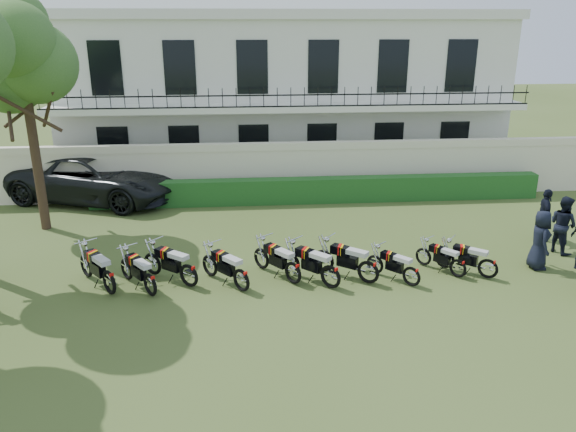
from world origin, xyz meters
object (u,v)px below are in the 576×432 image
object	(u,v)px
motorcycle_8	(458,264)
suv	(96,178)
motorcycle_0	(109,277)
motorcycle_4	(293,268)
motorcycle_5	(331,271)
motorcycle_6	(369,267)
officer_3	(540,240)
motorcycle_7	(412,272)
motorcycle_3	(241,275)
motorcycle_2	(189,270)
tree_west_near	(22,55)
officer_4	(563,225)
officer_5	(545,215)
motorcycle_1	(150,279)
motorcycle_9	(489,264)

from	to	relation	value
motorcycle_8	suv	distance (m)	14.56
motorcycle_0	motorcycle_4	size ratio (longest dim) A/B	1.06
motorcycle_4	motorcycle_5	distance (m)	1.06
motorcycle_8	motorcycle_5	bearing A→B (deg)	147.47
motorcycle_6	officer_3	distance (m)	5.27
motorcycle_6	suv	world-z (taller)	suv
motorcycle_5	motorcycle_7	bearing A→B (deg)	-46.15
motorcycle_0	motorcycle_4	world-z (taller)	motorcycle_0
motorcycle_0	motorcycle_3	world-z (taller)	motorcycle_0
motorcycle_2	motorcycle_3	distance (m)	1.48
tree_west_near	motorcycle_4	world-z (taller)	tree_west_near
officer_4	officer_5	bearing A→B (deg)	-18.44
motorcycle_2	motorcycle_8	bearing A→B (deg)	-51.22
tree_west_near	motorcycle_6	distance (m)	12.78
motorcycle_2	tree_west_near	bearing A→B (deg)	85.22
motorcycle_7	officer_5	bearing A→B (deg)	-12.40
motorcycle_1	officer_4	bearing A→B (deg)	-27.55
tree_west_near	motorcycle_9	distance (m)	15.70
motorcycle_4	officer_4	bearing A→B (deg)	-27.15
motorcycle_0	motorcycle_8	xyz separation A→B (m)	(9.63, 0.23, -0.11)
motorcycle_3	officer_3	xyz separation A→B (m)	(8.71, 0.83, 0.38)
motorcycle_6	officer_4	bearing A→B (deg)	-36.20
suv	motorcycle_2	bearing A→B (deg)	-133.28
motorcycle_3	tree_west_near	bearing A→B (deg)	100.49
tree_west_near	motorcycle_1	size ratio (longest dim) A/B	4.83
motorcycle_1	officer_4	distance (m)	12.60
suv	officer_4	xyz separation A→B (m)	(15.81, -6.79, -0.03)
motorcycle_1	motorcycle_8	distance (m)	8.54
motorcycle_1	motorcycle_3	size ratio (longest dim) A/B	1.03
motorcycle_7	motorcycle_9	distance (m)	2.31
suv	motorcycle_8	bearing A→B (deg)	-105.91
tree_west_near	motorcycle_2	distance (m)	9.17
motorcycle_3	motorcycle_7	world-z (taller)	motorcycle_3
motorcycle_9	motorcycle_8	bearing A→B (deg)	118.59
motorcycle_1	motorcycle_4	xyz separation A→B (m)	(3.83, 0.40, 0.01)
motorcycle_4	motorcycle_5	bearing A→B (deg)	-58.28
tree_west_near	motorcycle_2	world-z (taller)	tree_west_near
tree_west_near	officer_5	distance (m)	17.73
tree_west_near	motorcycle_7	size ratio (longest dim) A/B	5.80
tree_west_near	officer_4	bearing A→B (deg)	-12.08
motorcycle_5	officer_5	distance (m)	8.19
tree_west_near	motorcycle_2	size ratio (longest dim) A/B	4.74
motorcycle_3	motorcycle_8	xyz separation A→B (m)	(6.13, 0.37, -0.08)
motorcycle_3	suv	xyz separation A→B (m)	(-5.78, 8.72, 0.44)
officer_3	motorcycle_0	bearing A→B (deg)	100.78
officer_4	officer_5	size ratio (longest dim) A/B	1.05
motorcycle_2	motorcycle_4	distance (m)	2.85
motorcycle_2	motorcycle_4	bearing A→B (deg)	-51.82
motorcycle_6	officer_5	distance (m)	7.11
motorcycle_1	motorcycle_8	bearing A→B (deg)	-33.81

